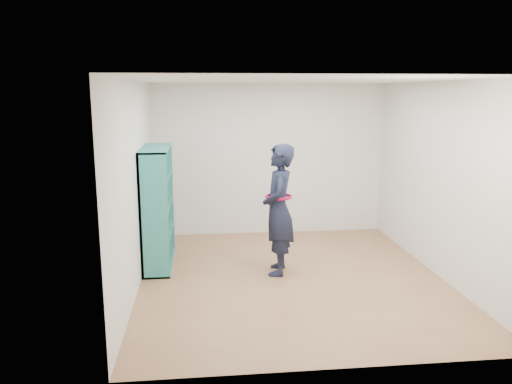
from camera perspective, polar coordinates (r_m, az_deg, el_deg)
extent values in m
plane|color=brown|center=(6.81, 4.08, -9.79)|extent=(4.50, 4.50, 0.00)
plane|color=white|center=(6.35, 4.42, 12.64)|extent=(4.50, 4.50, 0.00)
cube|color=silver|center=(6.41, -13.64, 0.65)|extent=(0.02, 4.50, 2.60)
cube|color=silver|center=(7.10, 20.34, 1.28)|extent=(0.02, 4.50, 2.60)
cube|color=silver|center=(8.65, 1.54, 3.70)|extent=(4.00, 0.02, 2.60)
cube|color=silver|center=(4.32, 9.66, -4.33)|extent=(4.00, 0.02, 2.60)
cube|color=#287D79|center=(6.65, -11.60, -2.86)|extent=(0.37, 0.03, 1.70)
cube|color=#287D79|center=(7.86, -10.79, -0.63)|extent=(0.37, 0.03, 1.70)
cube|color=#287D79|center=(7.48, -10.91, -7.90)|extent=(0.37, 1.27, 0.03)
cube|color=#287D79|center=(7.11, -11.42, 4.92)|extent=(0.37, 1.27, 0.03)
cube|color=#287D79|center=(7.27, -12.52, -1.68)|extent=(0.03, 1.27, 1.70)
cube|color=#287D79|center=(7.05, -11.30, -2.03)|extent=(0.34, 0.03, 1.64)
cube|color=#287D79|center=(7.45, -11.03, -1.30)|extent=(0.34, 0.03, 1.64)
cube|color=#287D79|center=(7.35, -11.04, -4.78)|extent=(0.34, 1.22, 0.03)
cube|color=#287D79|center=(7.25, -11.16, -1.65)|extent=(0.34, 1.22, 0.03)
cube|color=#287D79|center=(7.17, -11.29, 1.55)|extent=(0.34, 1.22, 0.03)
cube|color=beige|center=(7.06, -11.03, -8.46)|extent=(0.23, 0.15, 0.09)
cube|color=black|center=(6.86, -11.14, -4.59)|extent=(0.19, 0.17, 0.29)
cube|color=maroon|center=(6.76, -11.27, -1.33)|extent=(0.19, 0.17, 0.27)
cube|color=silver|center=(6.75, -11.42, 1.44)|extent=(0.23, 0.15, 0.09)
cube|color=navy|center=(7.36, -10.75, -6.81)|extent=(0.19, 0.17, 0.29)
cube|color=brown|center=(7.24, -10.88, -3.65)|extent=(0.19, 0.17, 0.31)
cube|color=#BFB28C|center=(7.23, -11.01, -1.33)|extent=(0.23, 0.15, 0.06)
cube|color=#26594C|center=(7.08, -11.13, 2.81)|extent=(0.19, 0.17, 0.31)
cube|color=beige|center=(7.75, -10.52, -5.95)|extent=(0.19, 0.17, 0.27)
cube|color=black|center=(7.72, -10.66, -3.65)|extent=(0.23, 0.15, 0.06)
cube|color=maroon|center=(7.55, -10.74, -0.12)|extent=(0.19, 0.17, 0.23)
cube|color=silver|center=(7.48, -10.86, 3.03)|extent=(0.19, 0.17, 0.25)
imported|color=black|center=(6.75, 2.59, -2.04)|extent=(0.53, 0.71, 1.78)
torus|color=#9E0C3B|center=(6.71, 2.60, -0.53)|extent=(0.43, 0.43, 0.04)
cube|color=silver|center=(6.80, 1.28, -0.91)|extent=(0.02, 0.11, 0.13)
cube|color=black|center=(6.80, 1.28, -0.91)|extent=(0.02, 0.10, 0.12)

